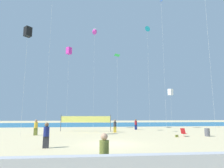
{
  "coord_description": "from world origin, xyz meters",
  "views": [
    {
      "loc": [
        -1.62,
        -16.57,
        2.44
      ],
      "look_at": [
        0.83,
        6.34,
        6.08
      ],
      "focal_mm": 30.85,
      "sensor_mm": 36.0,
      "label": 1
    }
  ],
  "objects_px": {
    "kite_green_diamond": "(117,55)",
    "beachgoer_charcoal_shirt": "(115,126)",
    "kite_cyan_delta": "(147,29)",
    "kite_magenta_inflatable": "(95,32)",
    "kite_white_box": "(170,92)",
    "kite_black_box": "(28,32)",
    "mother_figure": "(104,153)",
    "beach_handbag": "(177,136)",
    "beachgoer_navy_shirt": "(46,134)",
    "kite_magenta_box": "(69,51)",
    "toddler_figure": "(119,166)",
    "trash_barrel": "(207,132)",
    "folding_beach_chair": "(184,132)",
    "kite_blue_diamond": "(161,9)",
    "beachgoer_maroon_shirt": "(136,124)",
    "beachgoer_mustard_shirt": "(36,127)",
    "volleyball_net": "(86,120)"
  },
  "relations": [
    {
      "from": "mother_figure",
      "to": "beach_handbag",
      "type": "height_order",
      "value": "mother_figure"
    },
    {
      "from": "beachgoer_charcoal_shirt",
      "to": "kite_black_box",
      "type": "xyz_separation_m",
      "value": [
        -10.76,
        -4.53,
        11.01
      ]
    },
    {
      "from": "beachgoer_navy_shirt",
      "to": "toddler_figure",
      "type": "bearing_deg",
      "value": 147.53
    },
    {
      "from": "kite_cyan_delta",
      "to": "kite_magenta_inflatable",
      "type": "height_order",
      "value": "kite_cyan_delta"
    },
    {
      "from": "kite_green_diamond",
      "to": "beachgoer_charcoal_shirt",
      "type": "bearing_deg",
      "value": 94.94
    },
    {
      "from": "kite_magenta_inflatable",
      "to": "beachgoer_maroon_shirt",
      "type": "bearing_deg",
      "value": -8.32
    },
    {
      "from": "beachgoer_charcoal_shirt",
      "to": "toddler_figure",
      "type": "bearing_deg",
      "value": -13.25
    },
    {
      "from": "mother_figure",
      "to": "beachgoer_maroon_shirt",
      "type": "bearing_deg",
      "value": 54.24
    },
    {
      "from": "beachgoer_mustard_shirt",
      "to": "kite_blue_diamond",
      "type": "height_order",
      "value": "kite_blue_diamond"
    },
    {
      "from": "beachgoer_navy_shirt",
      "to": "kite_white_box",
      "type": "bearing_deg",
      "value": -107.8
    },
    {
      "from": "beachgoer_navy_shirt",
      "to": "beach_handbag",
      "type": "bearing_deg",
      "value": -130.25
    },
    {
      "from": "beachgoer_charcoal_shirt",
      "to": "beach_handbag",
      "type": "height_order",
      "value": "beachgoer_charcoal_shirt"
    },
    {
      "from": "beachgoer_navy_shirt",
      "to": "kite_black_box",
      "type": "height_order",
      "value": "kite_black_box"
    },
    {
      "from": "beachgoer_navy_shirt",
      "to": "beachgoer_mustard_shirt",
      "type": "bearing_deg",
      "value": -44.54
    },
    {
      "from": "kite_white_box",
      "to": "kite_magenta_box",
      "type": "bearing_deg",
      "value": -178.77
    },
    {
      "from": "volleyball_net",
      "to": "kite_white_box",
      "type": "xyz_separation_m",
      "value": [
        15.05,
        4.82,
        4.81
      ]
    },
    {
      "from": "beachgoer_mustard_shirt",
      "to": "toddler_figure",
      "type": "bearing_deg",
      "value": 91.8
    },
    {
      "from": "kite_white_box",
      "to": "kite_blue_diamond",
      "type": "height_order",
      "value": "kite_blue_diamond"
    },
    {
      "from": "beachgoer_maroon_shirt",
      "to": "kite_black_box",
      "type": "distance_m",
      "value": 20.42
    },
    {
      "from": "mother_figure",
      "to": "kite_magenta_inflatable",
      "type": "relative_size",
      "value": 0.1
    },
    {
      "from": "trash_barrel",
      "to": "kite_cyan_delta",
      "type": "height_order",
      "value": "kite_cyan_delta"
    },
    {
      "from": "beachgoer_charcoal_shirt",
      "to": "trash_barrel",
      "type": "xyz_separation_m",
      "value": [
        9.76,
        -5.71,
        -0.47
      ]
    },
    {
      "from": "kite_white_box",
      "to": "kite_blue_diamond",
      "type": "relative_size",
      "value": 0.36
    },
    {
      "from": "kite_black_box",
      "to": "kite_green_diamond",
      "type": "distance_m",
      "value": 11.38
    },
    {
      "from": "beachgoer_charcoal_shirt",
      "to": "kite_magenta_inflatable",
      "type": "height_order",
      "value": "kite_magenta_inflatable"
    },
    {
      "from": "mother_figure",
      "to": "kite_magenta_box",
      "type": "relative_size",
      "value": 0.12
    },
    {
      "from": "folding_beach_chair",
      "to": "kite_black_box",
      "type": "bearing_deg",
      "value": 152.95
    },
    {
      "from": "kite_magenta_box",
      "to": "kite_blue_diamond",
      "type": "xyz_separation_m",
      "value": [
        14.41,
        -6.86,
        4.82
      ]
    },
    {
      "from": "kite_magenta_box",
      "to": "beachgoer_navy_shirt",
      "type": "bearing_deg",
      "value": -87.47
    },
    {
      "from": "kite_magenta_inflatable",
      "to": "kite_green_diamond",
      "type": "distance_m",
      "value": 9.97
    },
    {
      "from": "mother_figure",
      "to": "kite_magenta_box",
      "type": "xyz_separation_m",
      "value": [
        -4.61,
        24.93,
        12.52
      ]
    },
    {
      "from": "beachgoer_navy_shirt",
      "to": "beachgoer_maroon_shirt",
      "type": "bearing_deg",
      "value": -97.27
    },
    {
      "from": "beachgoer_maroon_shirt",
      "to": "kite_blue_diamond",
      "type": "height_order",
      "value": "kite_blue_diamond"
    },
    {
      "from": "toddler_figure",
      "to": "folding_beach_chair",
      "type": "relative_size",
      "value": 0.94
    },
    {
      "from": "kite_cyan_delta",
      "to": "kite_white_box",
      "type": "bearing_deg",
      "value": 25.4
    },
    {
      "from": "toddler_figure",
      "to": "beachgoer_mustard_shirt",
      "type": "bearing_deg",
      "value": 126.86
    },
    {
      "from": "beachgoer_navy_shirt",
      "to": "kite_magenta_box",
      "type": "height_order",
      "value": "kite_magenta_box"
    },
    {
      "from": "kite_magenta_inflatable",
      "to": "kite_blue_diamond",
      "type": "distance_m",
      "value": 11.73
    },
    {
      "from": "kite_white_box",
      "to": "kite_black_box",
      "type": "bearing_deg",
      "value": -152.65
    },
    {
      "from": "beachgoer_charcoal_shirt",
      "to": "kite_magenta_box",
      "type": "bearing_deg",
      "value": -137.6
    },
    {
      "from": "kite_white_box",
      "to": "kite_magenta_inflatable",
      "type": "distance_m",
      "value": 17.34
    },
    {
      "from": "beachgoer_navy_shirt",
      "to": "kite_blue_diamond",
      "type": "xyz_separation_m",
      "value": [
        13.62,
        11.08,
        17.26
      ]
    },
    {
      "from": "beachgoer_mustard_shirt",
      "to": "kite_cyan_delta",
      "type": "distance_m",
      "value": 23.9
    },
    {
      "from": "beachgoer_navy_shirt",
      "to": "beachgoer_charcoal_shirt",
      "type": "relative_size",
      "value": 1.07
    },
    {
      "from": "toddler_figure",
      "to": "trash_barrel",
      "type": "height_order",
      "value": "trash_barrel"
    },
    {
      "from": "beachgoer_mustard_shirt",
      "to": "kite_magenta_box",
      "type": "distance_m",
      "value": 15.49
    },
    {
      "from": "kite_magenta_box",
      "to": "kite_magenta_inflatable",
      "type": "bearing_deg",
      "value": -12.02
    },
    {
      "from": "mother_figure",
      "to": "kite_blue_diamond",
      "type": "height_order",
      "value": "kite_blue_diamond"
    },
    {
      "from": "trash_barrel",
      "to": "beachgoer_navy_shirt",
      "type": "bearing_deg",
      "value": -160.1
    },
    {
      "from": "beach_handbag",
      "to": "kite_cyan_delta",
      "type": "height_order",
      "value": "kite_cyan_delta"
    }
  ]
}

